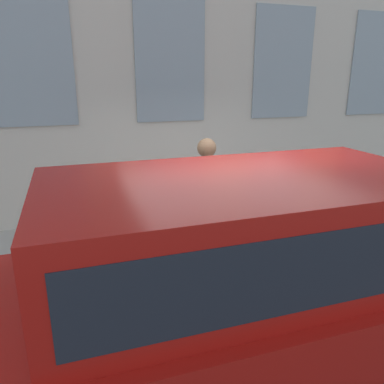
% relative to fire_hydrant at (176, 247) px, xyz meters
% --- Properties ---
extents(ground_plane, '(80.00, 80.00, 0.00)m').
position_rel_fire_hydrant_xyz_m(ground_plane, '(-0.53, -0.59, -0.52)').
color(ground_plane, '#514F4C').
extents(sidewalk, '(2.86, 60.00, 0.15)m').
position_rel_fire_hydrant_xyz_m(sidewalk, '(0.90, -0.59, -0.45)').
color(sidewalk, '#9E9B93').
rests_on(sidewalk, ground_plane).
extents(fire_hydrant, '(0.34, 0.45, 0.73)m').
position_rel_fire_hydrant_xyz_m(fire_hydrant, '(0.00, 0.00, 0.00)').
color(fire_hydrant, gold).
rests_on(fire_hydrant, sidewalk).
extents(person, '(0.42, 0.28, 1.73)m').
position_rel_fire_hydrant_xyz_m(person, '(0.53, -0.62, 0.67)').
color(person, '#232328').
rests_on(person, sidewalk).
extents(parked_truck_red_near, '(1.95, 5.26, 1.95)m').
position_rel_fire_hydrant_xyz_m(parked_truck_red_near, '(-1.83, -0.01, 0.57)').
color(parked_truck_red_near, black).
rests_on(parked_truck_red_near, ground_plane).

